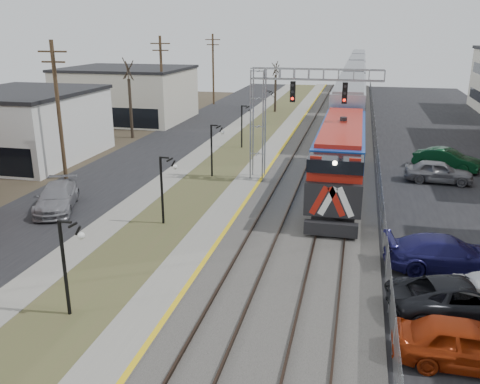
% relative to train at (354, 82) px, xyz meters
% --- Properties ---
extents(street_west, '(7.00, 120.00, 0.04)m').
position_rel_train_xyz_m(street_west, '(-17.00, -38.60, -2.92)').
color(street_west, black).
rests_on(street_west, ground).
extents(sidewalk, '(2.00, 120.00, 0.08)m').
position_rel_train_xyz_m(sidewalk, '(-12.50, -38.60, -2.90)').
color(sidewalk, gray).
rests_on(sidewalk, ground).
extents(grass_median, '(4.00, 120.00, 0.06)m').
position_rel_train_xyz_m(grass_median, '(-9.50, -38.60, -2.91)').
color(grass_median, '#494F2A').
rests_on(grass_median, ground).
extents(platform, '(2.00, 120.00, 0.24)m').
position_rel_train_xyz_m(platform, '(-6.50, -38.60, -2.82)').
color(platform, gray).
rests_on(platform, ground).
extents(ballast_bed, '(8.00, 120.00, 0.20)m').
position_rel_train_xyz_m(ballast_bed, '(-1.50, -38.60, -2.84)').
color(ballast_bed, '#595651').
rests_on(ballast_bed, ground).
extents(parking_lot, '(16.00, 120.00, 0.04)m').
position_rel_train_xyz_m(parking_lot, '(10.50, -38.60, -2.92)').
color(parking_lot, black).
rests_on(parking_lot, ground).
extents(platform_edge, '(0.24, 120.00, 0.01)m').
position_rel_train_xyz_m(platform_edge, '(-5.62, -38.60, -2.69)').
color(platform_edge, gold).
rests_on(platform_edge, platform).
extents(track_near, '(1.58, 120.00, 0.15)m').
position_rel_train_xyz_m(track_near, '(-3.50, -38.60, -2.66)').
color(track_near, '#2D2119').
rests_on(track_near, ballast_bed).
extents(track_far, '(1.58, 120.00, 0.15)m').
position_rel_train_xyz_m(track_far, '(-0.00, -38.60, -2.66)').
color(track_far, '#2D2119').
rests_on(track_far, ballast_bed).
extents(train, '(3.00, 108.65, 5.33)m').
position_rel_train_xyz_m(train, '(0.00, 0.00, 0.00)').
color(train, '#1440A4').
rests_on(train, ground).
extents(signal_gantry, '(9.00, 1.07, 8.15)m').
position_rel_train_xyz_m(signal_gantry, '(-4.28, -45.60, 2.65)').
color(signal_gantry, gray).
rests_on(signal_gantry, ground).
extents(lampposts, '(0.14, 62.14, 4.00)m').
position_rel_train_xyz_m(lampposts, '(-9.50, -55.31, -0.94)').
color(lampposts, black).
rests_on(lampposts, ground).
extents(utility_poles, '(0.28, 80.28, 10.00)m').
position_rel_train_xyz_m(utility_poles, '(-20.00, -48.60, 2.06)').
color(utility_poles, '#4C3823').
rests_on(utility_poles, ground).
extents(fence, '(0.04, 120.00, 1.60)m').
position_rel_train_xyz_m(fence, '(2.70, -38.60, -2.14)').
color(fence, gray).
rests_on(fence, ground).
extents(bare_trees, '(12.30, 42.30, 5.95)m').
position_rel_train_xyz_m(bare_trees, '(-18.16, -34.68, -0.24)').
color(bare_trees, '#382D23').
rests_on(bare_trees, ground).
extents(car_lot_a, '(4.78, 1.98, 1.62)m').
position_rel_train_xyz_m(car_lot_a, '(5.03, -65.45, -2.13)').
color(car_lot_a, '#95290B').
rests_on(car_lot_a, ground).
extents(car_lot_c, '(6.05, 3.80, 1.56)m').
position_rel_train_xyz_m(car_lot_c, '(5.40, -62.31, -2.16)').
color(car_lot_c, black).
rests_on(car_lot_c, ground).
extents(car_lot_d, '(5.82, 2.97, 1.62)m').
position_rel_train_xyz_m(car_lot_d, '(5.42, -58.15, -2.13)').
color(car_lot_d, '#181650').
rests_on(car_lot_d, ground).
extents(car_lot_e, '(4.86, 2.21, 1.62)m').
position_rel_train_xyz_m(car_lot_e, '(6.93, -43.33, -2.13)').
color(car_lot_e, slate).
rests_on(car_lot_e, ground).
extents(car_lot_f, '(5.31, 3.52, 1.65)m').
position_rel_train_xyz_m(car_lot_f, '(8.05, -39.46, -2.11)').
color(car_lot_f, '#0B371B').
rests_on(car_lot_f, ground).
extents(car_street_b, '(4.01, 5.75, 1.54)m').
position_rel_train_xyz_m(car_street_b, '(-16.76, -54.84, -2.17)').
color(car_street_b, gray).
rests_on(car_street_b, ground).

